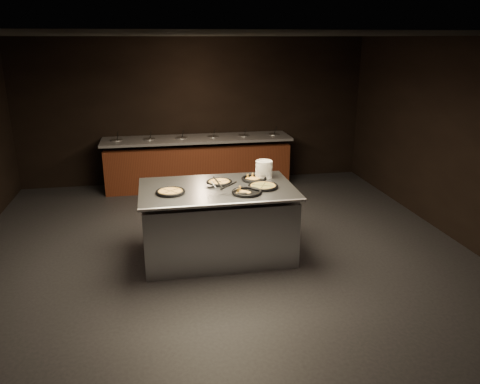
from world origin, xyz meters
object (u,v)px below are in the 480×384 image
(serving_counter, at_px, (218,223))
(pan_cheese_whole, at_px, (219,182))
(pan_veggie_whole, at_px, (170,192))
(plate_stack, at_px, (264,169))

(serving_counter, bearing_deg, pan_cheese_whole, 72.62)
(pan_veggie_whole, xyz_separation_m, pan_cheese_whole, (0.67, 0.30, -0.00))
(serving_counter, bearing_deg, pan_veggie_whole, -168.01)
(plate_stack, bearing_deg, pan_cheese_whole, -164.92)
(pan_cheese_whole, bearing_deg, pan_veggie_whole, -155.65)
(plate_stack, distance_m, pan_cheese_whole, 0.70)
(pan_veggie_whole, relative_size, pan_cheese_whole, 1.07)
(serving_counter, relative_size, plate_stack, 8.57)
(pan_veggie_whole, bearing_deg, serving_counter, 12.14)
(plate_stack, xyz_separation_m, pan_cheese_whole, (-0.67, -0.18, -0.10))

